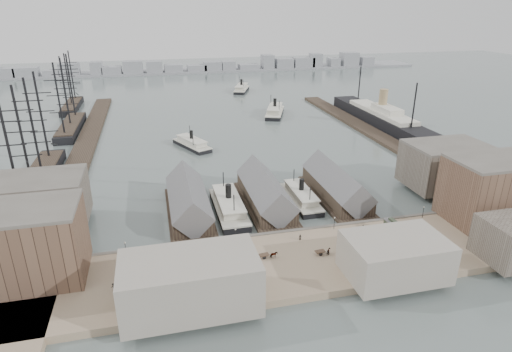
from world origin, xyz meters
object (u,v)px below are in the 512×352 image
object	(u,v)px
tram	(398,232)
horse_cart_center	(271,255)
horse_cart_left	(141,274)
horse_cart_right	(326,252)
ferry_docked_west	(229,206)
ocean_steamer	(381,117)

from	to	relation	value
tram	horse_cart_center	xyz separation A→B (m)	(-38.08, -1.34, -1.17)
horse_cart_left	horse_cart_center	size ratio (longest dim) A/B	0.95
tram	horse_cart_right	xyz separation A→B (m)	(-23.09, -3.19, -1.24)
ferry_docked_west	horse_cart_center	bearing A→B (deg)	-80.55
tram	horse_cart_right	distance (m)	23.35
ocean_steamer	horse_cart_center	world-z (taller)	ocean_steamer
tram	horse_cart_left	xyz separation A→B (m)	(-71.53, -2.00, -1.21)
ferry_docked_west	horse_cart_right	world-z (taller)	ferry_docked_west
ocean_steamer	horse_cart_left	distance (m)	180.78
ocean_steamer	horse_cart_center	xyz separation A→B (m)	(-99.57, -121.77, -1.54)
tram	horse_cart_left	distance (m)	71.56
ferry_docked_west	tram	size ratio (longest dim) A/B	2.70
tram	horse_cart_left	size ratio (longest dim) A/B	2.34
horse_cart_right	ocean_steamer	bearing A→B (deg)	-39.40
ferry_docked_west	tram	world-z (taller)	ferry_docked_west
tram	ocean_steamer	bearing A→B (deg)	58.99
tram	horse_cart_right	bearing A→B (deg)	-176.10
horse_cart_left	ferry_docked_west	bearing A→B (deg)	-16.55
horse_cart_left	horse_cart_right	world-z (taller)	horse_cart_left
tram	horse_cart_left	bearing A→B (deg)	177.64
horse_cart_left	tram	bearing A→B (deg)	-64.86
ocean_steamer	horse_cart_right	xyz separation A→B (m)	(-84.58, -123.61, -1.61)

